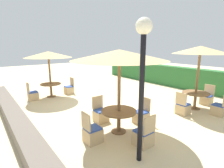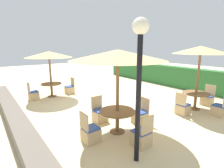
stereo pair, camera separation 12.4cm
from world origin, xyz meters
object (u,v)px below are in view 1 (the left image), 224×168
Objects in this scene: parasol_front_right at (119,55)px; patio_chair_back_right_north at (207,99)px; patio_chair_front_right_west at (101,115)px; patio_chair_front_right_south at (92,134)px; round_table_front_left at (51,86)px; patio_chair_front_left_north at (69,89)px; patio_chair_back_right_east at (219,109)px; lamp_post at (143,64)px; patio_chair_back_right_south at (183,108)px; round_table_back_right at (196,96)px; patio_chair_front_left_south at (33,95)px; parasol_back_right at (200,50)px; patio_chair_front_right_north at (141,116)px; round_table_front_right at (119,115)px; patio_chair_front_right_east at (144,137)px; parasol_front_left at (48,55)px.

parasol_front_right is 5.53m from patio_chair_back_right_north.
patio_chair_front_right_west is 1.43m from patio_chair_front_right_south.
patio_chair_back_right_north is 0.87× the size of round_table_front_left.
patio_chair_back_right_east is at bearing -153.37° from patio_chair_front_left_north.
lamp_post reaches higher than patio_chair_back_right_south.
round_table_back_right is 1.21× the size of patio_chair_front_left_south.
lamp_post is 3.57× the size of patio_chair_back_right_north.
parasol_back_right is at bearing 45.00° from round_table_back_right.
parasol_front_right reaches higher than patio_chair_front_right_north.
patio_chair_back_right_north is at bearing 85.46° from patio_chair_front_right_south.
round_table_back_right is at bearing 37.44° from round_table_front_left.
round_table_front_left is (-5.29, -0.36, -0.00)m from round_table_front_right.
patio_chair_front_right_east is at bearing -81.47° from parasol_back_right.
parasol_front_right is 3.13× the size of patio_chair_front_right_east.
parasol_front_left is at bearing -142.56° from round_table_back_right.
patio_chair_front_right_south is at bearing 164.47° from patio_chair_back_right_east.
patio_chair_front_left_south reaches higher than round_table_front_right.
patio_chair_back_right_east is (1.41, 5.06, 0.00)m from patio_chair_front_right_south.
round_table_front_right is at bearing 90.67° from patio_chair_front_right_north.
patio_chair_front_left_north is 2.01m from patio_chair_front_left_south.
patio_chair_back_right_east is 1.40m from patio_chair_back_right_south.
patio_chair_front_right_south is 0.38× the size of parasol_front_left.
patio_chair_front_right_south is (1.03, -0.99, 0.00)m from patio_chair_front_right_west.
parasol_back_right reaches higher than round_table_front_left.
lamp_post is 2.20m from patio_chair_front_right_east.
patio_chair_front_right_south is at bearing 3.39° from patio_chair_front_left_south.
patio_chair_back_right_east is 0.38× the size of parasol_front_left.
patio_chair_back_right_north is (0.03, 2.02, 0.00)m from patio_chair_back_right_south.
parasol_front_right is at bearing 3.87° from parasol_front_left.
parasol_front_left is at bearing 173.07° from patio_chair_front_right_south.
round_table_front_right is 1.05× the size of round_table_front_left.
patio_chair_back_right_north is 1.00× the size of patio_chair_front_left_south.
round_table_front_left is at bearing 15.11° from patio_chair_front_right_north.
parasol_front_right is at bearing 172.55° from patio_chair_front_left_north.
patio_chair_front_right_west is at bearing -179.32° from parasol_front_right.
patio_chair_front_left_south is at bearing -166.02° from parasol_front_right.
patio_chair_back_right_north is (-0.55, 5.01, 0.00)m from patio_chair_front_right_east.
patio_chair_front_right_east and patio_chair_back_right_north have the same top height.
round_table_front_left is (-4.26, -0.35, 0.32)m from patio_chair_front_right_west.
patio_chair_front_right_south is at bearing 85.46° from patio_chair_back_right_north.
patio_chair_back_right_north is at bearing 43.01° from patio_chair_back_right_east.
parasol_front_right is at bearing 90.03° from patio_chair_front_right_south.
patio_chair_back_right_east is (0.00, 4.58, -2.09)m from lamp_post.
parasol_back_right is 2.44× the size of round_table_back_right.
patio_chair_back_right_east is at bearing -5.32° from patio_chair_front_right_east.
round_table_front_right is 5.08m from patio_chair_back_right_north.
patio_chair_front_right_south is 5.54m from parasol_back_right.
patio_chair_front_right_north is at bearing -175.94° from patio_chair_front_left_north.
patio_chair_front_left_north is at bearing -99.37° from patio_chair_front_right_west.
lamp_post reaches higher than parasol_back_right.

